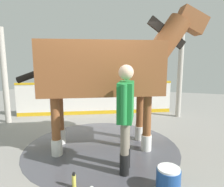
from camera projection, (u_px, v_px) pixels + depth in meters
The scene contains 9 objects.
ground_plane at pixel (90, 147), 4.10m from camera, with size 16.00×16.00×0.02m, color gray.
wet_patch at pixel (102, 146), 4.10m from camera, with size 3.13×3.13×0.00m, color #4C4C54.
barrier_wall at pixel (96, 99), 6.53m from camera, with size 4.67×2.12×1.08m.
roof_post_near at pixel (180, 75), 6.11m from camera, with size 0.16×0.16×2.65m, color #B7B2A8.
roof_post_far at pixel (5, 76), 5.50m from camera, with size 0.16×0.16×2.65m, color #B7B2A8.
horse at pixel (108, 69), 3.85m from camera, with size 3.46×1.89×2.82m.
handler at pixel (126, 112), 3.04m from camera, with size 0.28×0.68×1.70m.
wash_bucket at pixel (168, 179), 2.69m from camera, with size 0.33×0.33×0.33m.
bottle_shampoo at pixel (74, 181), 2.76m from camera, with size 0.06×0.06×0.23m.
Camera 1 is at (-1.55, 3.57, 1.76)m, focal length 31.72 mm.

